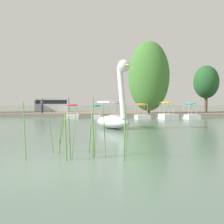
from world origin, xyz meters
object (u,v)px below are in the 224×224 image
object	(u,v)px
pedal_boat_yellow	(166,114)
pedal_boat_red	(72,114)
pedal_boat_cyan	(190,114)
pedal_boat_pink	(116,114)
person_on_path	(42,105)
pedal_boat_teal	(96,114)
tree_willow_near_path	(149,76)
pedal_boat_orange	(141,114)
tree_broadleaf_behind_dock	(206,82)
parked_van	(53,104)
swan_boat	(114,114)

from	to	relation	value
pedal_boat_yellow	pedal_boat_red	xyz separation A→B (m)	(-9.10, 0.23, -0.03)
pedal_boat_cyan	pedal_boat_pink	xyz separation A→B (m)	(-7.00, -0.13, -0.04)
person_on_path	pedal_boat_pink	bearing A→B (deg)	-27.04
pedal_boat_teal	tree_willow_near_path	world-z (taller)	tree_willow_near_path
pedal_boat_orange	tree_willow_near_path	bearing A→B (deg)	74.76
pedal_boat_pink	pedal_boat_red	world-z (taller)	pedal_boat_pink
tree_willow_near_path	tree_broadleaf_behind_dock	bearing A→B (deg)	33.23
parked_van	swan_boat	bearing A→B (deg)	-65.64
pedal_boat_cyan	tree_broadleaf_behind_dock	xyz separation A→B (m)	(4.29, 9.14, 3.75)
tree_willow_near_path	parked_van	xyz separation A→B (m)	(-12.53, 6.33, -3.08)
swan_boat	pedal_boat_orange	size ratio (longest dim) A/B	1.63
swan_boat	tree_willow_near_path	distance (m)	14.98
pedal_boat_yellow	pedal_boat_teal	bearing A→B (deg)	178.03
pedal_boat_yellow	pedal_boat_orange	xyz separation A→B (m)	(-2.39, 0.14, 0.01)
pedal_boat_teal	tree_broadleaf_behind_dock	bearing A→B (deg)	34.01
pedal_boat_yellow	pedal_boat_pink	distance (m)	4.76
tree_willow_near_path	parked_van	world-z (taller)	tree_willow_near_path
swan_boat	pedal_boat_yellow	distance (m)	11.13
pedal_boat_pink	pedal_boat_teal	bearing A→B (deg)	170.70
pedal_boat_yellow	tree_broadleaf_behind_dock	xyz separation A→B (m)	(6.52, 9.17, 3.78)
pedal_boat_red	person_on_path	distance (m)	5.99
tree_broadleaf_behind_dock	person_on_path	xyz separation A→B (m)	(-19.91, -4.86, -2.90)
tree_willow_near_path	tree_broadleaf_behind_dock	world-z (taller)	tree_willow_near_path
pedal_boat_yellow	parked_van	bearing A→B (deg)	143.20
pedal_boat_yellow	pedal_boat_red	bearing A→B (deg)	178.54
pedal_boat_teal	pedal_boat_red	world-z (taller)	pedal_boat_red
pedal_boat_red	tree_broadleaf_behind_dock	bearing A→B (deg)	29.79
pedal_boat_orange	person_on_path	bearing A→B (deg)	159.23
pedal_boat_teal	tree_broadleaf_behind_dock	world-z (taller)	tree_broadleaf_behind_dock
pedal_boat_yellow	person_on_path	size ratio (longest dim) A/B	1.50
swan_boat	pedal_boat_teal	size ratio (longest dim) A/B	2.08
tree_broadleaf_behind_dock	pedal_boat_pink	bearing A→B (deg)	-140.61
pedal_boat_cyan	person_on_path	distance (m)	16.22
pedal_boat_cyan	pedal_boat_red	size ratio (longest dim) A/B	1.01
swan_boat	tree_broadleaf_behind_dock	xyz separation A→B (m)	(11.09, 19.31, 3.36)
swan_boat	tree_willow_near_path	world-z (taller)	tree_willow_near_path
tree_broadleaf_behind_dock	pedal_boat_yellow	bearing A→B (deg)	-125.41
pedal_boat_orange	tree_willow_near_path	xyz separation A→B (m)	(1.06, 3.90, 4.03)
pedal_boat_red	pedal_boat_orange	bearing A→B (deg)	-0.79
pedal_boat_teal	person_on_path	size ratio (longest dim) A/B	1.05
parked_van	pedal_boat_teal	bearing A→B (deg)	-54.91
pedal_boat_yellow	parked_van	xyz separation A→B (m)	(-13.85, 10.36, 0.96)
pedal_boat_cyan	pedal_boat_orange	size ratio (longest dim) A/B	0.95
pedal_boat_yellow	pedal_boat_pink	xyz separation A→B (m)	(-4.76, -0.09, -0.01)
pedal_boat_red	pedal_boat_yellow	bearing A→B (deg)	-1.46
pedal_boat_cyan	tree_broadleaf_behind_dock	size ratio (longest dim) A/B	0.38
pedal_boat_cyan	parked_van	xyz separation A→B (m)	(-16.09, 10.33, 0.93)
pedal_boat_pink	pedal_boat_yellow	bearing A→B (deg)	1.10
pedal_boat_orange	pedal_boat_pink	bearing A→B (deg)	-174.45
pedal_boat_yellow	tree_willow_near_path	world-z (taller)	tree_willow_near_path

